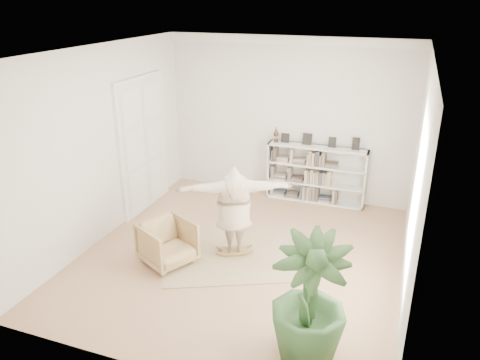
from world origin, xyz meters
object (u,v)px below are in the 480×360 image
at_px(person, 234,208).
at_px(houseplant, 309,299).
at_px(rocker_board, 234,251).
at_px(bookshelf, 316,175).
at_px(armchair, 168,243).

bearing_deg(person, houseplant, 105.87).
bearing_deg(rocker_board, bookshelf, 47.67).
height_order(bookshelf, houseplant, houseplant).
relative_size(bookshelf, houseplant, 1.26).
bearing_deg(houseplant, bookshelf, 100.35).
xyz_separation_m(bookshelf, armchair, (-1.88, -3.48, -0.25)).
xyz_separation_m(bookshelf, houseplant, (0.89, -4.89, 0.24)).
bearing_deg(person, rocker_board, 180.00).
bearing_deg(bookshelf, houseplant, -79.65).
relative_size(armchair, rocker_board, 1.59).
bearing_deg(armchair, bookshelf, -0.74).
xyz_separation_m(rocker_board, person, (0.00, 0.00, 0.86)).
bearing_deg(armchair, person, -29.08).
distance_m(bookshelf, rocker_board, 3.02).
relative_size(person, houseplant, 1.14).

